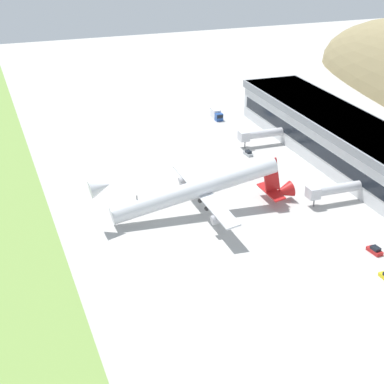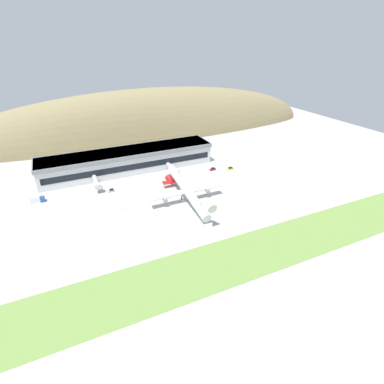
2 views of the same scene
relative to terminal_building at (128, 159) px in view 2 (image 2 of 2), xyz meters
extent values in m
plane|color=#B7B5AF|center=(5.50, -55.87, -7.51)|extent=(431.85, 431.85, 0.00)
cube|color=#759947|center=(5.50, -100.28, -7.47)|extent=(388.67, 24.57, 0.08)
ellipsoid|color=#8E7F56|center=(33.43, 67.57, -7.51)|extent=(315.99, 52.94, 76.42)
cube|color=silver|center=(0.00, 0.02, -0.88)|extent=(105.15, 19.81, 13.26)
cube|color=gray|center=(0.00, 0.02, 4.56)|extent=(106.35, 21.01, 2.39)
cube|color=black|center=(0.00, -9.94, -1.54)|extent=(100.95, 0.16, 3.71)
cylinder|color=silver|center=(-22.63, -16.61, -3.51)|extent=(2.60, 13.45, 2.60)
cube|color=silver|center=(-22.63, -23.33, -3.51)|extent=(3.38, 2.86, 2.86)
cylinder|color=slate|center=(-22.63, -22.83, -5.51)|extent=(0.36, 0.36, 4.00)
cylinder|color=silver|center=(22.33, -16.81, -3.51)|extent=(2.60, 13.85, 2.60)
cube|color=silver|center=(22.33, -23.73, -3.51)|extent=(3.38, 2.86, 2.86)
cylinder|color=slate|center=(22.33, -23.23, -5.51)|extent=(0.36, 0.36, 4.00)
cylinder|color=silver|center=(16.40, -53.66, -0.61)|extent=(4.36, 43.51, 11.89)
cone|color=silver|center=(16.40, -77.39, 3.61)|extent=(4.27, 5.47, 5.04)
cone|color=red|center=(16.40, -29.50, -4.90)|extent=(4.27, 6.33, 5.20)
cube|color=red|center=(16.40, -32.93, 0.22)|extent=(0.50, 5.44, 9.58)
cube|color=red|center=(16.40, -32.72, -4.33)|extent=(11.33, 3.07, 0.89)
cube|color=silver|center=(16.40, -51.52, -1.75)|extent=(39.28, 3.62, 1.07)
cylinder|color=#9E9EA3|center=(4.62, -52.06, -3.21)|extent=(2.30, 3.95, 2.89)
cylinder|color=#9E9EA3|center=(28.18, -52.06, -3.21)|extent=(2.30, 3.95, 2.89)
cylinder|color=#2D2D2D|center=(14.00, -51.52, -4.05)|extent=(0.28, 0.28, 2.20)
cylinder|color=#2D2D2D|center=(14.00, -51.52, -5.15)|extent=(0.45, 1.10, 1.10)
cylinder|color=#2D2D2D|center=(18.80, -51.52, -4.05)|extent=(0.28, 0.28, 2.20)
cylinder|color=#2D2D2D|center=(18.80, -51.52, -5.15)|extent=(0.45, 1.10, 1.10)
cylinder|color=#2D2D2D|center=(16.40, -68.62, -0.90)|extent=(0.22, 0.22, 1.98)
cylinder|color=#2D2D2D|center=(16.40, -68.62, -1.89)|extent=(0.30, 0.82, 0.82)
cube|color=#B21E1E|center=(47.90, -22.07, -7.08)|extent=(4.09, 2.16, 0.86)
cube|color=black|center=(48.09, -22.05, -6.29)|extent=(2.30, 1.72, 0.70)
cube|color=#999EA3|center=(-16.33, -24.52, -7.09)|extent=(3.76, 1.95, 0.84)
cube|color=black|center=(-16.15, -24.50, -6.32)|extent=(2.12, 1.56, 0.69)
cube|color=gold|center=(58.39, -25.89, -7.08)|extent=(4.26, 2.06, 0.85)
cube|color=black|center=(58.60, -25.88, -6.32)|extent=(2.37, 1.68, 0.69)
cube|color=#264C99|center=(-50.47, -20.67, -6.17)|extent=(2.15, 2.53, 2.67)
cube|color=black|center=(-49.37, -20.67, -5.69)|extent=(0.09, 2.14, 1.18)
cube|color=silver|center=(-53.82, -20.68, -5.83)|extent=(4.57, 2.54, 3.36)
cube|color=orange|center=(-15.20, -45.24, -7.49)|extent=(0.52, 0.52, 0.03)
cone|color=orange|center=(-15.20, -45.24, -7.20)|extent=(0.40, 0.40, 0.55)
cube|color=orange|center=(25.29, -46.17, -7.49)|extent=(0.52, 0.52, 0.03)
cone|color=orange|center=(25.29, -46.17, -7.20)|extent=(0.40, 0.40, 0.55)
camera|label=1|loc=(152.19, -102.65, 65.63)|focal=60.00mm
camera|label=2|loc=(-37.10, -174.44, 68.61)|focal=28.00mm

